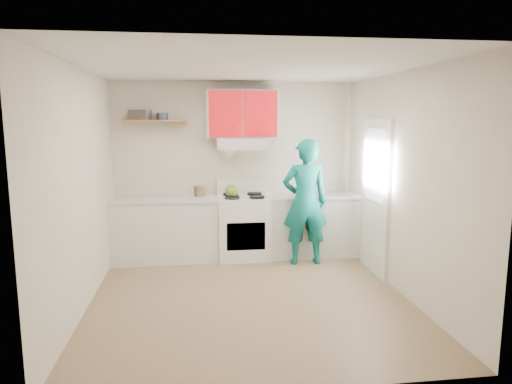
{
  "coord_description": "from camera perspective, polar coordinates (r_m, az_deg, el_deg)",
  "views": [
    {
      "loc": [
        -0.58,
        -5.05,
        2.05
      ],
      "look_at": [
        0.15,
        0.55,
        1.15
      ],
      "focal_mm": 32.3,
      "sensor_mm": 36.0,
      "label": 1
    }
  ],
  "objects": [
    {
      "name": "counter_left",
      "position": [
        6.86,
        -11.1,
        -4.61
      ],
      "size": [
        1.52,
        0.6,
        0.9
      ],
      "primitive_type": "cube",
      "color": "silver",
      "rests_on": "floor"
    },
    {
      "name": "stove",
      "position": [
        6.85,
        -1.53,
        -4.37
      ],
      "size": [
        0.76,
        0.65,
        0.92
      ],
      "primitive_type": "cube",
      "color": "white",
      "rests_on": "floor"
    },
    {
      "name": "person",
      "position": [
        6.52,
        6.1,
        -1.25
      ],
      "size": [
        0.66,
        0.44,
        1.78
      ],
      "primitive_type": "imported",
      "rotation": [
        0.0,
        0.0,
        3.13
      ],
      "color": "#0B6560",
      "rests_on": "floor"
    },
    {
      "name": "floor",
      "position": [
        5.48,
        -0.83,
        -12.9
      ],
      "size": [
        3.8,
        3.8,
        0.0
      ],
      "primitive_type": "plane",
      "color": "brown",
      "rests_on": "ground"
    },
    {
      "name": "left_wall",
      "position": [
        5.25,
        -20.77,
        0.24
      ],
      "size": [
        0.04,
        3.8,
        2.6
      ],
      "primitive_type": "cube",
      "color": "beige",
      "rests_on": "floor"
    },
    {
      "name": "silicone_mat",
      "position": [
        7.1,
        9.71,
        -0.37
      ],
      "size": [
        0.33,
        0.28,
        0.01
      ],
      "primitive_type": "cube",
      "rotation": [
        0.0,
        0.0,
        -0.08
      ],
      "color": "#B21213",
      "rests_on": "counter_right"
    },
    {
      "name": "kettle",
      "position": [
        6.79,
        -3.05,
        0.19
      ],
      "size": [
        0.25,
        0.25,
        0.17
      ],
      "primitive_type": "ellipsoid",
      "rotation": [
        0.0,
        0.0,
        -0.28
      ],
      "color": "olive",
      "rests_on": "stove"
    },
    {
      "name": "back_wall",
      "position": [
        7.02,
        -2.65,
        2.91
      ],
      "size": [
        3.6,
        0.04,
        2.6
      ],
      "primitive_type": "cube",
      "color": "beige",
      "rests_on": "floor"
    },
    {
      "name": "books",
      "position": [
        6.82,
        -14.14,
        9.26
      ],
      "size": [
        0.31,
        0.26,
        0.14
      ],
      "primitive_type": "cube",
      "rotation": [
        0.0,
        0.0,
        -0.31
      ],
      "color": "#473E40",
      "rests_on": "shelf"
    },
    {
      "name": "door_glass",
      "position": [
        6.24,
        14.56,
        3.24
      ],
      "size": [
        0.01,
        0.55,
        0.95
      ],
      "primitive_type": "cube",
      "color": "white",
      "rests_on": "door"
    },
    {
      "name": "front_wall",
      "position": [
        3.29,
        2.97,
        -4.14
      ],
      "size": [
        3.6,
        0.04,
        2.6
      ],
      "primitive_type": "cube",
      "color": "beige",
      "rests_on": "floor"
    },
    {
      "name": "cutting_board",
      "position": [
        6.81,
        4.08,
        -0.61
      ],
      "size": [
        0.34,
        0.27,
        0.02
      ],
      "primitive_type": "cube",
      "rotation": [
        0.0,
        0.0,
        0.15
      ],
      "color": "olive",
      "rests_on": "counter_right"
    },
    {
      "name": "right_wall",
      "position": [
        5.64,
        17.63,
        0.98
      ],
      "size": [
        0.04,
        3.8,
        2.6
      ],
      "primitive_type": "cube",
      "color": "beige",
      "rests_on": "floor"
    },
    {
      "name": "ceiling",
      "position": [
        5.12,
        -0.9,
        15.22
      ],
      "size": [
        3.6,
        3.8,
        0.04
      ],
      "primitive_type": "cube",
      "color": "white",
      "rests_on": "floor"
    },
    {
      "name": "shelf",
      "position": [
        6.83,
        -12.36,
        8.59
      ],
      "size": [
        0.9,
        0.3,
        0.04
      ],
      "primitive_type": "cube",
      "color": "brown",
      "rests_on": "back_wall"
    },
    {
      "name": "range_hood",
      "position": [
        6.78,
        -1.67,
        6.05
      ],
      "size": [
        0.76,
        0.44,
        0.15
      ],
      "primitive_type": "cube",
      "color": "silver",
      "rests_on": "back_wall"
    },
    {
      "name": "door",
      "position": [
        6.3,
        14.63,
        -0.61
      ],
      "size": [
        0.05,
        0.85,
        2.05
      ],
      "primitive_type": "cube",
      "color": "white",
      "rests_on": "floor"
    },
    {
      "name": "counter_right",
      "position": [
        7.06,
        6.9,
        -4.12
      ],
      "size": [
        1.32,
        0.6,
        0.9
      ],
      "primitive_type": "cube",
      "color": "silver",
      "rests_on": "floor"
    },
    {
      "name": "upper_cabinets",
      "position": [
        6.82,
        -1.74,
        9.64
      ],
      "size": [
        1.02,
        0.33,
        0.7
      ],
      "primitive_type": "cube",
      "color": "red",
      "rests_on": "back_wall"
    },
    {
      "name": "tin",
      "position": [
        6.81,
        -11.51,
        9.19
      ],
      "size": [
        0.21,
        0.21,
        0.1
      ],
      "primitive_type": "cylinder",
      "rotation": [
        0.0,
        0.0,
        -0.34
      ],
      "color": "#333D4C",
      "rests_on": "shelf"
    },
    {
      "name": "crock",
      "position": [
        6.84,
        -7.06,
        0.04
      ],
      "size": [
        0.17,
        0.17,
        0.18
      ],
      "primitive_type": "cylinder",
      "rotation": [
        0.0,
        0.0,
        -0.15
      ],
      "color": "brown",
      "rests_on": "counter_left"
    }
  ]
}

